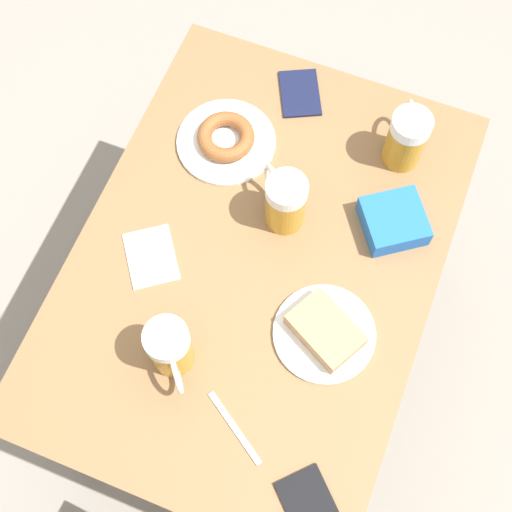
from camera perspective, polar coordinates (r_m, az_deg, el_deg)
name	(u,v)px	position (r m, az deg, el deg)	size (l,w,h in m)	color
ground_plane	(256,350)	(2.18, 0.00, -7.50)	(8.00, 8.00, 0.00)	gray
table	(256,271)	(1.55, 0.00, -1.19)	(0.74, 1.04, 0.73)	olive
plate_with_cake	(325,332)	(1.42, 5.53, -6.06)	(0.21, 0.21, 0.05)	white
plate_with_donut	(226,139)	(1.60, -2.41, 9.32)	(0.22, 0.22, 0.04)	white
beer_mug_left	(170,349)	(1.36, -6.88, -7.37)	(0.10, 0.12, 0.15)	#C68C23
beer_mug_center	(285,201)	(1.46, 2.33, 4.41)	(0.12, 0.11, 0.15)	#C68C23
beer_mug_right	(406,138)	(1.57, 11.94, 9.23)	(0.09, 0.13, 0.15)	#C68C23
napkin_folded	(151,257)	(1.50, -8.39, -0.05)	(0.16, 0.16, 0.00)	white
fork	(235,428)	(1.39, -1.72, -13.57)	(0.14, 0.10, 0.00)	silver
passport_near_edge	(300,93)	(1.69, 3.54, 12.87)	(0.13, 0.15, 0.01)	#141938
passport_far_edge	(310,506)	(1.38, 4.32, -19.31)	(0.15, 0.15, 0.01)	black
blue_pouch	(394,221)	(1.52, 10.95, 2.75)	(0.17, 0.17, 0.05)	blue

